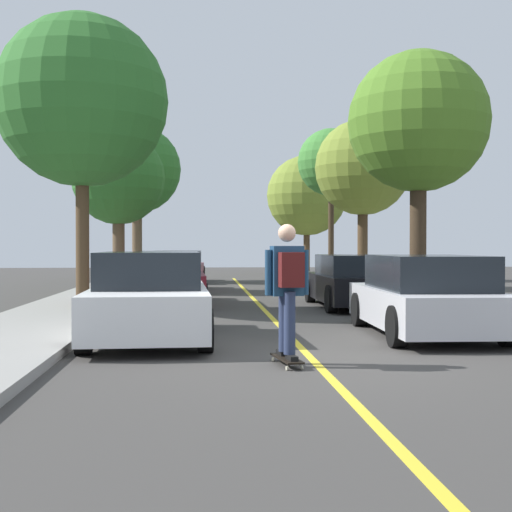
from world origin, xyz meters
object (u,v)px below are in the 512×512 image
parked_car_left_nearest (149,297)px  street_tree_left_nearest (82,101)px  street_tree_left_near (118,179)px  street_tree_right_farthest (307,196)px  parked_car_left_farthest (182,267)px  street_tree_right_far (331,163)px  street_tree_right_near (363,168)px  parked_car_right_near (355,281)px  street_tree_left_far (137,170)px  fire_hydrant (428,290)px  skateboarder (288,282)px  parked_car_left_far (177,271)px  street_tree_right_nearest (418,123)px  parked_car_left_near (169,279)px  parked_car_right_nearest (426,297)px  skateboard (287,359)px

parked_car_left_nearest → street_tree_left_nearest: street_tree_left_nearest is taller
street_tree_left_near → street_tree_right_farthest: 16.73m
parked_car_left_farthest → street_tree_right_far: (6.58, 1.05, 4.56)m
street_tree_right_near → street_tree_right_farthest: size_ratio=0.93×
parked_car_right_near → street_tree_left_far: bearing=117.4°
parked_car_left_farthest → street_tree_right_near: street_tree_right_near is taller
street_tree_right_near → fire_hydrant: size_ratio=8.43×
street_tree_left_nearest → street_tree_right_farthest: bearing=68.4°
parked_car_left_nearest → street_tree_right_farthest: 27.24m
street_tree_left_near → street_tree_right_far: 11.24m
parked_car_left_nearest → skateboarder: skateboarder is taller
street_tree_right_far → skateboarder: bearing=-102.1°
parked_car_left_farthest → parked_car_left_far: bearing=-90.0°
street_tree_left_near → skateboarder: (3.84, -14.42, -2.67)m
fire_hydrant → skateboarder: size_ratio=0.41×
parked_car_left_nearest → parked_car_right_near: parked_car_left_nearest is taller
street_tree_left_nearest → street_tree_right_nearest: size_ratio=1.02×
parked_car_left_near → street_tree_left_nearest: 4.96m
parked_car_left_nearest → parked_car_left_farthest: 17.96m
parked_car_right_nearest → street_tree_right_nearest: bearing=73.6°
fire_hydrant → skateboard: fire_hydrant is taller
street_tree_left_near → skateboarder: street_tree_left_near is taller
street_tree_right_farthest → skateboard: street_tree_right_farthest is taller
skateboarder → street_tree_right_far: bearing=77.9°
parked_car_right_near → street_tree_right_far: (1.89, 13.35, 4.57)m
parked_car_left_far → skateboard: (1.94, -14.87, -0.59)m
parked_car_left_near → skateboard: 9.54m
parked_car_left_far → parked_car_right_nearest: 12.98m
parked_car_left_nearest → parked_car_right_nearest: (4.69, 0.15, -0.03)m
parked_car_left_far → street_tree_left_nearest: 8.75m
parked_car_left_farthest → street_tree_right_far: bearing=9.0°
skateboarder → parked_car_right_nearest: bearing=45.7°
parked_car_left_near → parked_car_right_near: 4.81m
parked_car_left_nearest → street_tree_left_nearest: size_ratio=0.64×
parked_car_left_farthest → street_tree_left_nearest: (-1.89, -13.15, 4.21)m
parked_car_left_near → street_tree_left_nearest: street_tree_left_nearest is taller
street_tree_left_nearest → street_tree_right_nearest: 8.65m
street_tree_left_near → parked_car_left_farthest: bearing=73.0°
parked_car_left_farthest → street_tree_left_near: street_tree_left_near is taller
parked_car_left_nearest → street_tree_left_nearest: (-1.89, 4.80, 4.16)m
fire_hydrant → skateboarder: skateboarder is taller
street_tree_left_nearest → street_tree_right_near: 11.75m
parked_car_left_nearest → street_tree_left_far: 18.89m
street_tree_right_far → street_tree_right_farthest: (0.00, 7.19, -0.94)m
parked_car_right_near → street_tree_right_nearest: 4.65m
street_tree_left_nearest → parked_car_left_far: bearing=75.8°
street_tree_right_nearest → street_tree_right_farthest: 19.63m
street_tree_right_nearest → skateboarder: (-4.63, -9.22, -3.72)m
parked_car_left_near → fire_hydrant: 6.56m
parked_car_right_nearest → street_tree_right_farthest: bearing=85.9°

